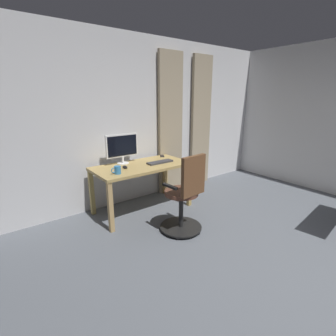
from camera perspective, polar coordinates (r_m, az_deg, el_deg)
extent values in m
plane|color=#565B62|center=(3.00, 31.12, -21.86)|extent=(7.64, 7.64, 0.00)
cube|color=silver|center=(4.35, -4.63, 10.78)|extent=(5.37, 0.10, 2.66)
cube|color=tan|center=(5.00, 7.50, 10.25)|extent=(0.46, 0.06, 2.46)
cube|color=tan|center=(4.50, 0.59, 9.75)|extent=(0.50, 0.06, 2.46)
cube|color=tan|center=(3.79, -6.02, 0.42)|extent=(1.45, 0.73, 0.04)
cube|color=#A88B4D|center=(4.05, 4.90, -3.98)|extent=(0.06, 0.06, 0.69)
cube|color=tan|center=(3.35, -13.01, -8.80)|extent=(0.06, 0.06, 0.69)
cube|color=tan|center=(4.52, -0.63, -1.73)|extent=(0.06, 0.06, 0.69)
cube|color=tan|center=(3.91, -17.03, -5.40)|extent=(0.06, 0.06, 0.69)
cylinder|color=black|center=(3.45, 2.94, -13.25)|extent=(0.56, 0.56, 0.02)
sphere|color=black|center=(3.63, 5.89, -12.07)|extent=(0.05, 0.05, 0.05)
sphere|color=black|center=(3.66, 1.08, -11.66)|extent=(0.05, 0.05, 0.05)
sphere|color=black|center=(3.43, -1.44, -13.70)|extent=(0.05, 0.05, 0.05)
sphere|color=black|center=(3.24, 2.18, -15.68)|extent=(0.05, 0.05, 0.05)
sphere|color=black|center=(3.37, 6.97, -14.47)|extent=(0.05, 0.05, 0.05)
cylinder|color=black|center=(3.35, 3.00, -9.75)|extent=(0.06, 0.06, 0.47)
cylinder|color=brown|center=(3.24, 3.07, -5.63)|extent=(0.47, 0.47, 0.05)
cube|color=brown|center=(3.02, 5.83, -1.82)|extent=(0.38, 0.08, 0.50)
cube|color=black|center=(3.06, 0.45, -4.22)|extent=(0.06, 0.24, 0.03)
cube|color=black|center=(3.33, 5.54, -2.60)|extent=(0.06, 0.24, 0.03)
cylinder|color=white|center=(3.90, -10.25, 1.11)|extent=(0.18, 0.18, 0.01)
cylinder|color=white|center=(3.89, -10.28, 1.88)|extent=(0.04, 0.04, 0.10)
cube|color=white|center=(3.85, -10.48, 5.07)|extent=(0.52, 0.03, 0.34)
cube|color=black|center=(3.83, -10.37, 5.03)|extent=(0.48, 0.01, 0.30)
cube|color=#333338|center=(3.88, -1.84, 1.36)|extent=(0.42, 0.13, 0.02)
ellipsoid|color=black|center=(3.64, -9.81, 0.22)|extent=(0.06, 0.10, 0.04)
cube|color=black|center=(4.31, -1.34, 2.77)|extent=(0.14, 0.16, 0.01)
cylinder|color=teal|center=(3.39, -11.45, -0.45)|extent=(0.09, 0.09, 0.11)
torus|color=teal|center=(3.36, -12.32, -0.53)|extent=(0.07, 0.01, 0.07)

